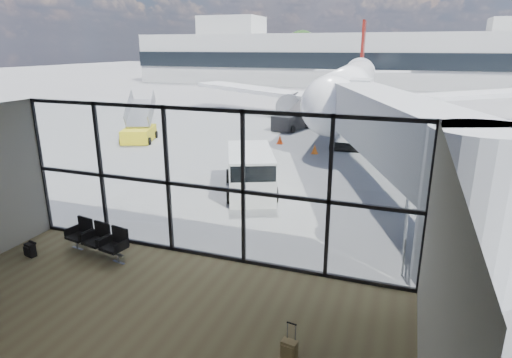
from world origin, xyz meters
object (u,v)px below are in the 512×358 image
Objects in this scene: suitcase at (289,351)px; airliner at (351,85)px; mobile_stairs at (139,132)px; belt_loader at (292,120)px; backpack at (30,250)px; service_van at (250,172)px; seating_row at (99,237)px.

suitcase is 0.02× the size of airliner.
suitcase is 22.67m from mobile_stairs.
suitcase is 0.19× the size of belt_loader.
suitcase is 0.21× the size of mobile_stairs.
backpack is at bearing -87.97° from mobile_stairs.
service_van is (-4.36, 9.52, 0.69)m from suitcase.
mobile_stairs is (-8.35, 14.36, 0.07)m from seating_row.
mobile_stairs reaches higher than seating_row.
backpack is at bearing -141.88° from service_van.
belt_loader is (-2.20, 15.01, -0.27)m from service_van.
airliner is at bearing 92.32° from backpack.
mobile_stairs reaches higher than suitcase.
belt_loader is (1.99, 22.79, 0.45)m from backpack.
belt_loader is at bearing 20.67° from mobile_stairs.
seating_row is 7.32m from service_van.
seating_row is 0.49× the size of belt_loader.
airliner is 19.91m from mobile_stairs.
belt_loader is at bearing 100.12° from seating_row.
service_van is at bearing -66.54° from belt_loader.
service_van reaches higher than seating_row.
service_van is (-1.02, -23.40, -1.81)m from airliner.
seating_row is 2.62× the size of suitcase.
backpack is at bearing -79.87° from belt_loader.
service_van is 13.02m from mobile_stairs.
backpack is 0.12× the size of mobile_stairs.
airliner is 7.61× the size of service_van.
backpack is (-1.86, -0.86, -0.32)m from seating_row.
backpack is 31.72m from airliner.
seating_row reaches higher than suitcase.
seating_row is at bearing 167.39° from suitcase.
seating_row is 21.93m from belt_loader.
airliner reaches higher than seating_row.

